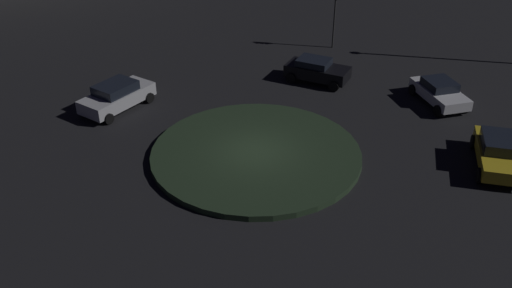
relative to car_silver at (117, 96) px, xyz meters
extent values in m
plane|color=black|center=(8.83, -2.96, -0.80)|extent=(118.10, 118.10, 0.00)
cylinder|color=#263823|center=(8.83, -2.96, -0.65)|extent=(10.24, 10.24, 0.29)
cube|color=silver|center=(0.00, 0.01, -0.13)|extent=(3.20, 4.68, 0.74)
cube|color=black|center=(-0.01, -0.03, 0.50)|extent=(2.27, 2.62, 0.52)
cylinder|color=black|center=(-0.33, 1.78, -0.50)|extent=(0.41, 0.64, 0.60)
cylinder|color=black|center=(1.40, 1.15, -0.50)|extent=(0.41, 0.64, 0.60)
cylinder|color=black|center=(-1.39, -1.13, -0.50)|extent=(0.41, 0.64, 0.60)
cylinder|color=black|center=(0.33, -1.76, -0.50)|extent=(0.41, 0.64, 0.60)
cube|color=black|center=(10.29, 6.45, -0.11)|extent=(4.11, 2.46, 0.73)
cube|color=black|center=(10.04, 6.50, 0.46)|extent=(2.20, 1.88, 0.41)
cylinder|color=black|center=(11.82, 7.02, -0.48)|extent=(0.68, 0.35, 0.65)
cylinder|color=black|center=(11.48, 5.33, -0.48)|extent=(0.68, 0.35, 0.65)
cylinder|color=black|center=(9.11, 7.58, -0.48)|extent=(0.68, 0.35, 0.65)
cylinder|color=black|center=(8.76, 5.88, -0.48)|extent=(0.68, 0.35, 0.65)
cube|color=white|center=(17.54, 5.28, -0.19)|extent=(3.46, 4.24, 0.58)
cube|color=black|center=(17.47, 5.40, 0.33)|extent=(2.21, 2.29, 0.47)
cylinder|color=black|center=(18.99, 4.51, -0.48)|extent=(0.51, 0.66, 0.64)
cylinder|color=black|center=(17.47, 3.63, -0.48)|extent=(0.51, 0.66, 0.64)
cylinder|color=black|center=(17.60, 6.93, -0.48)|extent=(0.51, 0.66, 0.64)
cylinder|color=black|center=(16.08, 6.05, -0.48)|extent=(0.51, 0.66, 0.64)
cube|color=gold|center=(20.05, -0.99, -0.13)|extent=(1.90, 4.31, 0.62)
cube|color=black|center=(20.05, -0.83, 0.44)|extent=(1.64, 2.09, 0.53)
cylinder|color=black|center=(19.18, -2.54, -0.45)|extent=(0.23, 0.71, 0.71)
cylinder|color=black|center=(20.93, 0.57, -0.45)|extent=(0.23, 0.71, 0.71)
cylinder|color=black|center=(19.12, 0.53, -0.45)|extent=(0.23, 0.71, 0.71)
cylinder|color=#2D2D2D|center=(10.40, 12.54, 0.93)|extent=(0.12, 0.12, 3.47)
camera|label=1|loc=(14.69, -25.40, 13.76)|focal=39.32mm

